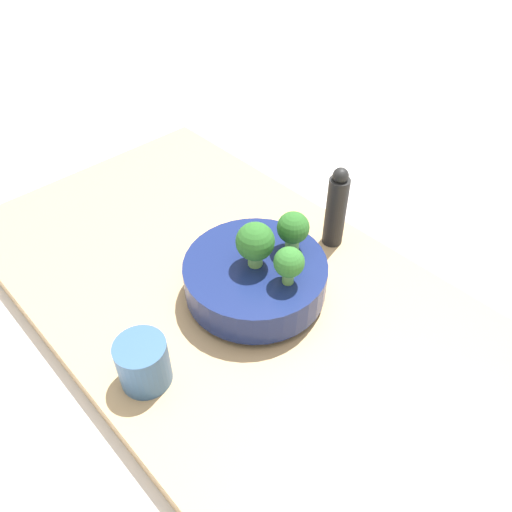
# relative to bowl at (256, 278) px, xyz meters

# --- Properties ---
(ground_plane) EXTENTS (6.00, 6.00, 0.00)m
(ground_plane) POSITION_rel_bowl_xyz_m (0.00, 0.02, -0.09)
(ground_plane) COLOR silver
(table) EXTENTS (1.17, 0.61, 0.04)m
(table) POSITION_rel_bowl_xyz_m (0.00, 0.02, -0.06)
(table) COLOR tan
(table) RESTS_ON ground_plane
(bowl) EXTENTS (0.25, 0.25, 0.08)m
(bowl) POSITION_rel_bowl_xyz_m (0.00, 0.00, 0.00)
(bowl) COLOR navy
(bowl) RESTS_ON table
(broccoli_floret_center) EXTENTS (0.07, 0.07, 0.08)m
(broccoli_floret_center) POSITION_rel_bowl_xyz_m (0.00, -0.00, 0.08)
(broccoli_floret_center) COLOR #7AB256
(broccoli_floret_center) RESTS_ON bowl
(broccoli_floret_front) EXTENTS (0.06, 0.06, 0.08)m
(broccoli_floret_front) POSITION_rel_bowl_xyz_m (-0.01, -0.07, 0.08)
(broccoli_floret_front) COLOR #7AB256
(broccoli_floret_front) RESTS_ON bowl
(broccoli_floret_left) EXTENTS (0.05, 0.05, 0.07)m
(broccoli_floret_left) POSITION_rel_bowl_xyz_m (-0.07, -0.01, 0.08)
(broccoli_floret_left) COLOR #6BA34C
(broccoli_floret_left) RESTS_ON bowl
(cup) EXTENTS (0.08, 0.08, 0.08)m
(cup) POSITION_rel_bowl_xyz_m (-0.01, 0.25, -0.00)
(cup) COLOR #33567F
(cup) RESTS_ON table
(pepper_mill) EXTENTS (0.04, 0.04, 0.17)m
(pepper_mill) POSITION_rel_bowl_xyz_m (0.00, -0.21, 0.04)
(pepper_mill) COLOR black
(pepper_mill) RESTS_ON table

